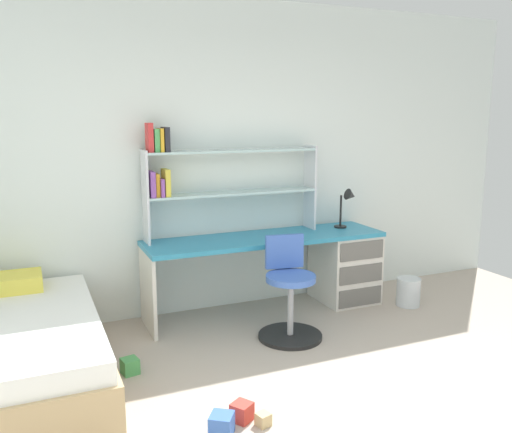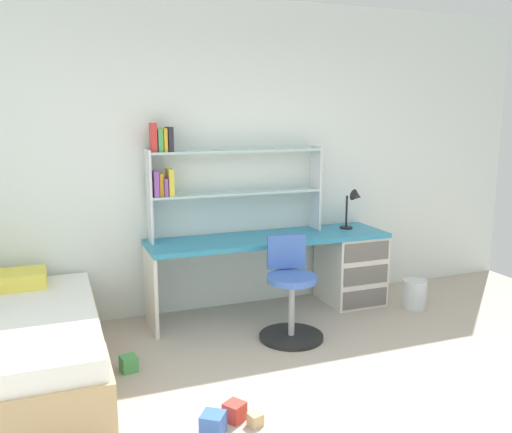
% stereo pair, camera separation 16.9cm
% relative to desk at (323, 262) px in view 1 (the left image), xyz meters
% --- Properties ---
extents(room_shell, '(6.15, 6.20, 2.80)m').
position_rel_desk_xyz_m(room_shell, '(-2.08, -0.98, 0.99)').
color(room_shell, silver).
rests_on(room_shell, ground_plane).
extents(desk, '(2.19, 0.58, 0.71)m').
position_rel_desk_xyz_m(desk, '(0.00, 0.00, 0.00)').
color(desk, teal).
rests_on(desk, ground_plane).
extents(bookshelf_hutch, '(1.59, 0.22, 1.01)m').
position_rel_desk_xyz_m(bookshelf_hutch, '(-1.05, 0.17, 0.87)').
color(bookshelf_hutch, silver).
rests_on(bookshelf_hutch, desk).
extents(desk_lamp, '(0.20, 0.17, 0.38)m').
position_rel_desk_xyz_m(desk_lamp, '(0.29, 0.03, 0.56)').
color(desk_lamp, black).
rests_on(desk_lamp, desk).
extents(swivel_chair, '(0.52, 0.52, 0.82)m').
position_rel_desk_xyz_m(swivel_chair, '(-0.65, -0.59, -0.08)').
color(swivel_chair, black).
rests_on(swivel_chair, ground_plane).
extents(bed_platform, '(1.19, 1.82, 0.59)m').
position_rel_desk_xyz_m(bed_platform, '(-2.73, -0.60, -0.17)').
color(bed_platform, tan).
rests_on(bed_platform, ground_plane).
extents(waste_bin, '(0.22, 0.22, 0.27)m').
position_rel_desk_xyz_m(waste_bin, '(0.72, -0.39, -0.27)').
color(waste_bin, silver).
rests_on(waste_bin, ground_plane).
extents(toy_block_green_1, '(0.13, 0.13, 0.11)m').
position_rel_desk_xyz_m(toy_block_green_1, '(-1.96, -0.72, -0.35)').
color(toy_block_green_1, '#479E51').
rests_on(toy_block_green_1, ground_plane).
extents(toy_block_red_2, '(0.15, 0.15, 0.11)m').
position_rel_desk_xyz_m(toy_block_red_2, '(-1.46, -1.58, -0.35)').
color(toy_block_red_2, red).
rests_on(toy_block_red_2, ground_plane).
extents(toy_block_blue_3, '(0.18, 0.18, 0.13)m').
position_rel_desk_xyz_m(toy_block_blue_3, '(-1.62, -1.67, -0.34)').
color(toy_block_blue_3, '#3860B7').
rests_on(toy_block_blue_3, ground_plane).
extents(toy_block_natural_4, '(0.09, 0.09, 0.08)m').
position_rel_desk_xyz_m(toy_block_natural_4, '(-1.37, -1.67, -0.37)').
color(toy_block_natural_4, tan).
rests_on(toy_block_natural_4, ground_plane).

